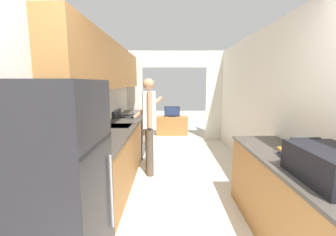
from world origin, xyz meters
TOP-DOWN VIEW (x-y plane):
  - wall_left at (-1.29, 2.53)m, footprint 0.38×7.75m
  - wall_right at (1.38, 2.08)m, footprint 0.06×7.75m
  - wall_far_with_doorway at (0.00, 5.38)m, footprint 3.09×0.06m
  - counter_left at (-1.05, 2.86)m, footprint 0.62×4.21m
  - counter_right at (1.05, 1.09)m, footprint 0.62×1.98m
  - refrigerator at (-1.02, 0.57)m, footprint 0.69×0.73m
  - range_oven at (-1.04, 3.96)m, footprint 0.66×0.73m
  - person at (-0.51, 2.85)m, footprint 0.55×0.42m
  - suitcase at (1.05, 0.60)m, footprint 0.43×0.67m
  - book_stack at (1.09, 1.16)m, footprint 0.27×0.31m
  - tv_cabinet at (-0.05, 5.95)m, footprint 0.97×0.42m
  - television at (-0.05, 5.90)m, footprint 0.48×0.16m
  - knife at (-1.02, 4.50)m, footprint 0.08×0.34m

SIDE VIEW (x-z plane):
  - tv_cabinet at x=-0.05m, z-range 0.00..0.58m
  - counter_right at x=1.05m, z-range 0.00..0.89m
  - counter_left at x=-1.05m, z-range 0.00..0.89m
  - range_oven at x=-1.04m, z-range -0.06..0.96m
  - television at x=-0.05m, z-range 0.58..0.90m
  - refrigerator at x=-1.02m, z-range 0.00..1.65m
  - knife at x=-1.02m, z-range 0.88..0.90m
  - person at x=-0.51m, z-range 0.07..1.77m
  - book_stack at x=1.09m, z-range 0.88..0.96m
  - suitcase at x=1.05m, z-range 0.88..1.14m
  - wall_right at x=1.38m, z-range 0.00..2.50m
  - wall_far_with_doorway at x=0.00m, z-range 0.20..2.70m
  - wall_left at x=-1.29m, z-range 0.31..2.81m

